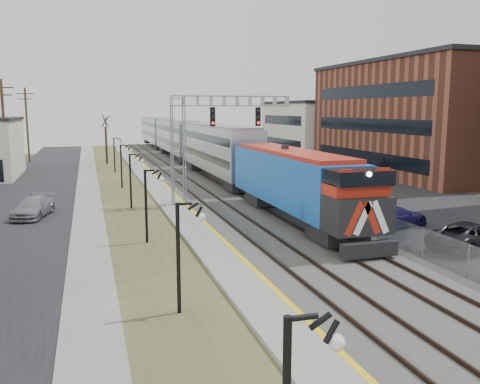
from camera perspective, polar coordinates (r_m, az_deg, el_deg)
name	(u,v)px	position (r m, az deg, el deg)	size (l,w,h in m)	color
street_west	(30,198)	(44.68, -22.47, -0.61)	(7.00, 120.00, 0.04)	black
sidewalk	(88,195)	(44.43, -16.70, -0.32)	(2.00, 120.00, 0.08)	gray
grass_median	(125,193)	(44.52, -12.84, -0.16)	(4.00, 120.00, 0.06)	#464927
platform	(160,191)	(44.79, -9.01, 0.13)	(2.00, 120.00, 0.24)	gray
ballast_bed	(215,188)	(45.72, -2.79, 0.40)	(8.00, 120.00, 0.20)	#595651
parking_lot	(336,184)	(49.95, 10.69, 0.91)	(16.00, 120.00, 0.04)	black
platform_edge	(170,189)	(44.90, -7.90, 0.34)	(0.24, 120.00, 0.01)	gold
track_near	(193,188)	(45.26, -5.25, 0.50)	(1.58, 120.00, 0.15)	#2D2119
track_far	(231,186)	(46.07, -0.98, 0.69)	(1.58, 120.00, 0.15)	#2D2119
train	(188,143)	(65.89, -5.90, 5.54)	(3.00, 85.85, 5.33)	blue
signal_gantry	(201,131)	(37.75, -4.41, 6.88)	(9.00, 1.07, 8.15)	gray
lampposts	(145,206)	(27.77, -10.57, -1.56)	(0.14, 62.14, 4.00)	black
fence	(259,179)	(46.79, 2.20, 1.47)	(0.04, 120.00, 1.60)	gray
bare_trees	(19,161)	(48.33, -23.59, 3.22)	(12.30, 42.30, 5.95)	#382D23
car_lot_c	(472,236)	(28.68, 24.60, -4.55)	(2.35, 5.09, 1.41)	black
car_lot_d	(395,217)	(32.34, 16.98, -2.72)	(1.82, 4.48, 1.30)	navy
car_lot_e	(292,178)	(49.16, 5.87, 1.61)	(1.50, 3.72, 1.27)	gray
car_lot_f	(330,183)	(45.60, 10.06, 1.01)	(1.48, 4.26, 1.40)	#0B3B0C
car_street_b	(33,208)	(36.56, -22.22, -1.63)	(1.86, 4.57, 1.33)	gray
car_lot_g	(271,166)	(58.63, 3.46, 2.96)	(2.01, 4.94, 1.43)	black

